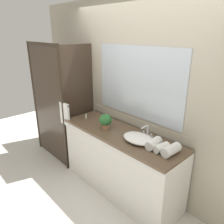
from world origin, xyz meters
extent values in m
plane|color=silver|center=(0.00, 0.00, 0.00)|extent=(8.00, 8.00, 0.00)
cube|color=#B2A893|center=(0.00, 0.34, 1.30)|extent=(4.40, 0.05, 2.60)
cube|color=#B2A893|center=(0.00, 0.32, 0.96)|extent=(1.80, 0.01, 0.11)
cube|color=silver|center=(0.00, 0.31, 1.52)|extent=(1.42, 0.01, 0.94)
cube|color=silver|center=(0.00, 0.01, 0.43)|extent=(1.80, 0.56, 0.87)
cube|color=brown|center=(0.00, 0.00, 0.89)|extent=(1.80, 0.58, 0.03)
cylinder|color=#2D2319|center=(-1.95, -0.27, 1.00)|extent=(0.04, 0.04, 2.00)
cylinder|color=#2D2319|center=(-0.95, -0.27, 1.00)|extent=(0.04, 0.04, 2.00)
cube|color=#2D2319|center=(-1.45, -0.27, 1.98)|extent=(1.00, 0.04, 0.04)
cube|color=#382B21|center=(-1.45, -0.27, 1.00)|extent=(0.96, 0.01, 1.96)
cube|color=#382B21|center=(-0.95, 0.02, 1.00)|extent=(0.01, 0.57, 1.96)
cylinder|color=#2D2319|center=(-0.93, -0.26, 1.13)|extent=(0.32, 0.02, 0.02)
cube|color=white|center=(-0.93, -0.26, 0.97)|extent=(0.22, 0.04, 0.35)
ellipsoid|color=white|center=(0.32, 0.00, 0.94)|extent=(0.41, 0.30, 0.08)
cube|color=silver|center=(0.32, 0.17, 0.91)|extent=(0.17, 0.04, 0.02)
cylinder|color=silver|center=(0.32, 0.17, 0.99)|extent=(0.02, 0.02, 0.14)
cylinder|color=silver|center=(0.32, 0.11, 1.06)|extent=(0.02, 0.12, 0.02)
cylinder|color=silver|center=(0.26, 0.17, 0.94)|extent=(0.02, 0.02, 0.04)
cylinder|color=silver|center=(0.38, 0.17, 0.94)|extent=(0.02, 0.02, 0.04)
cylinder|color=#B77A51|center=(-0.23, -0.05, 0.93)|extent=(0.09, 0.09, 0.06)
ellipsoid|color=#2B6530|center=(-0.23, -0.05, 1.03)|extent=(0.17, 0.17, 0.16)
cylinder|color=silver|center=(-0.71, -0.03, 0.94)|extent=(0.02, 0.02, 0.07)
cylinder|color=#2D6638|center=(-0.71, -0.03, 0.98)|extent=(0.02, 0.02, 0.01)
cylinder|color=silver|center=(-0.43, 0.08, 0.94)|extent=(0.03, 0.03, 0.08)
cylinder|color=#B7B2A8|center=(-0.43, 0.08, 0.99)|extent=(0.02, 0.02, 0.01)
cylinder|color=white|center=(0.76, 0.03, 0.95)|extent=(0.12, 0.24, 0.11)
cylinder|color=white|center=(0.65, 0.01, 0.95)|extent=(0.12, 0.20, 0.09)
cylinder|color=white|center=(0.54, 0.01, 0.95)|extent=(0.13, 0.23, 0.11)
camera|label=1|loc=(1.84, -1.84, 2.15)|focal=35.00mm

